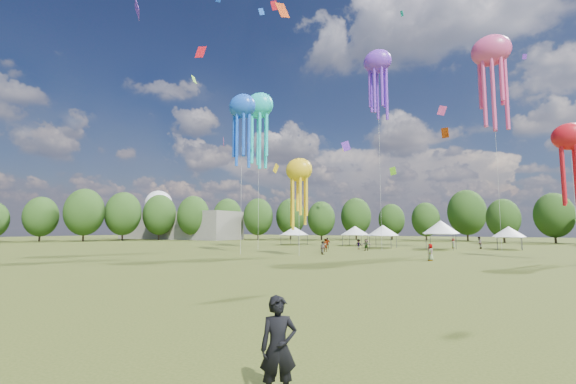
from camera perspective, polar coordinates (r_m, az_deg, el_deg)
The scene contains 10 objects.
ground at distance 16.32m, azimuth -24.92°, elevation -16.60°, with size 300.00×300.00×0.00m, color #384416.
observer_main at distance 7.72m, azimuth -1.47°, elevation -22.78°, with size 0.72×0.47×1.96m, color black.
spectator_near at distance 47.14m, azimuth 5.35°, elevation -8.50°, with size 0.81×0.63×1.66m, color gray.
spectators_far at distance 57.34m, azimuth 16.30°, elevation -7.74°, with size 21.54×27.45×1.91m.
festival_tents at distance 66.49m, azimuth 14.69°, elevation -5.65°, with size 41.73×11.36×4.46m.
show_kites at distance 56.63m, azimuth 12.95°, elevation 13.39°, with size 43.74×25.85×31.76m.
small_kites at distance 59.36m, azimuth 15.21°, elevation 19.73°, with size 70.68×54.75×46.35m.
treeline at distance 73.88m, azimuth 16.71°, elevation -2.78°, with size 201.57×95.24×13.43m.
hangar at distance 117.64m, azimuth -16.41°, elevation -4.98°, with size 40.00×12.00×8.00m, color gray.
radome at distance 133.68m, azimuth -19.23°, elevation -2.37°, with size 9.00×9.00×16.00m.
Camera 1 is at (12.97, -9.35, 3.27)m, focal length 23.22 mm.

